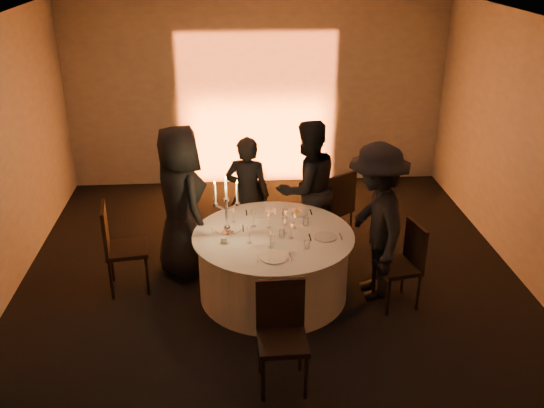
{
  "coord_description": "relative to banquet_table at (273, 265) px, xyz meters",
  "views": [
    {
      "loc": [
        -0.44,
        -5.96,
        3.83
      ],
      "look_at": [
        0.0,
        0.2,
        1.05
      ],
      "focal_mm": 40.0,
      "sensor_mm": 36.0,
      "label": 1
    }
  ],
  "objects": [
    {
      "name": "chair_right",
      "position": [
        1.43,
        -0.28,
        0.16
      ],
      "size": [
        0.51,
        0.51,
        0.97
      ],
      "rotation": [
        0.0,
        0.0,
        -1.35
      ],
      "color": "black",
      "rests_on": "floor"
    },
    {
      "name": "banquet_table",
      "position": [
        0.0,
        0.0,
        0.0
      ],
      "size": [
        1.8,
        1.8,
        0.77
      ],
      "color": "black",
      "rests_on": "floor"
    },
    {
      "name": "tumbler_a",
      "position": [
        0.39,
        0.21,
        0.43
      ],
      "size": [
        0.07,
        0.07,
        0.09
      ],
      "primitive_type": "cylinder",
      "color": "silver",
      "rests_on": "banquet_table"
    },
    {
      "name": "wine_glass_g",
      "position": [
        -0.05,
        -0.3,
        0.52
      ],
      "size": [
        0.07,
        0.07,
        0.19
      ],
      "color": "silver",
      "rests_on": "banquet_table"
    },
    {
      "name": "floor",
      "position": [
        0.0,
        0.0,
        -0.38
      ],
      "size": [
        7.0,
        7.0,
        0.0
      ],
      "primitive_type": "plane",
      "color": "black",
      "rests_on": "ground"
    },
    {
      "name": "plate_front",
      "position": [
        -0.03,
        -0.53,
        0.39
      ],
      "size": [
        0.36,
        0.29,
        0.01
      ],
      "color": "silver",
      "rests_on": "banquet_table"
    },
    {
      "name": "chair_back_right",
      "position": [
        0.89,
        1.13,
        0.21
      ],
      "size": [
        0.64,
        0.64,
        1.05
      ],
      "rotation": [
        0.0,
        0.0,
        -2.53
      ],
      "color": "black",
      "rests_on": "floor"
    },
    {
      "name": "plate_right",
      "position": [
        0.57,
        -0.11,
        0.39
      ],
      "size": [
        0.36,
        0.25,
        0.01
      ],
      "color": "silver",
      "rests_on": "banquet_table"
    },
    {
      "name": "guest_back_right",
      "position": [
        0.5,
        1.0,
        0.5
      ],
      "size": [
        1.07,
        0.99,
        1.77
      ],
      "primitive_type": "imported",
      "rotation": [
        0.0,
        0.0,
        -2.68
      ],
      "color": "black",
      "rests_on": "floor"
    },
    {
      "name": "wine_glass_c",
      "position": [
        0.16,
        0.24,
        0.52
      ],
      "size": [
        0.07,
        0.07,
        0.19
      ],
      "color": "silver",
      "rests_on": "banquet_table"
    },
    {
      "name": "tumbler_d",
      "position": [
        0.09,
        -0.08,
        0.43
      ],
      "size": [
        0.07,
        0.07,
        0.09
      ],
      "primitive_type": "cylinder",
      "color": "silver",
      "rests_on": "banquet_table"
    },
    {
      "name": "chair_back_left",
      "position": [
        -0.18,
        1.47,
        0.1
      ],
      "size": [
        0.42,
        0.42,
        0.87
      ],
      "rotation": [
        0.0,
        0.0,
        3.03
      ],
      "color": "black",
      "rests_on": "floor"
    },
    {
      "name": "chair_left",
      "position": [
        -1.75,
        0.24,
        0.22
      ],
      "size": [
        0.53,
        0.53,
        1.07
      ],
      "rotation": [
        0.0,
        0.0,
        1.72
      ],
      "color": "black",
      "rests_on": "floor"
    },
    {
      "name": "candelabra",
      "position": [
        -0.51,
        0.04,
        0.63
      ],
      "size": [
        0.3,
        0.14,
        0.71
      ],
      "color": "silver",
      "rests_on": "banquet_table"
    },
    {
      "name": "chair_front",
      "position": [
        -0.03,
        -1.47,
        0.19
      ],
      "size": [
        0.45,
        0.45,
        1.01
      ],
      "rotation": [
        0.0,
        0.0,
        0.02
      ],
      "color": "black",
      "rests_on": "floor"
    },
    {
      "name": "guest_left",
      "position": [
        -1.05,
        0.6,
        0.54
      ],
      "size": [
        0.96,
        1.08,
        1.86
      ],
      "primitive_type": "imported",
      "rotation": [
        0.0,
        0.0,
        2.09
      ],
      "color": "black",
      "rests_on": "floor"
    },
    {
      "name": "wine_glass_d",
      "position": [
        -0.27,
        -0.18,
        0.52
      ],
      "size": [
        0.07,
        0.07,
        0.19
      ],
      "color": "silver",
      "rests_on": "banquet_table"
    },
    {
      "name": "wine_glass_b",
      "position": [
        -0.2,
        0.21,
        0.52
      ],
      "size": [
        0.07,
        0.07,
        0.19
      ],
      "color": "silver",
      "rests_on": "banquet_table"
    },
    {
      "name": "uplighter_fixture",
      "position": [
        0.0,
        3.2,
        -0.33
      ],
      "size": [
        0.25,
        0.12,
        0.1
      ],
      "primitive_type": "cube",
      "color": "black",
      "rests_on": "floor"
    },
    {
      "name": "wine_glass_i",
      "position": [
        0.13,
        0.02,
        0.52
      ],
      "size": [
        0.07,
        0.07,
        0.19
      ],
      "color": "silver",
      "rests_on": "banquet_table"
    },
    {
      "name": "wine_glass_e",
      "position": [
        0.24,
        0.14,
        0.52
      ],
      "size": [
        0.07,
        0.07,
        0.19
      ],
      "color": "silver",
      "rests_on": "banquet_table"
    },
    {
      "name": "plate_back_right",
      "position": [
        0.32,
        0.54,
        0.4
      ],
      "size": [
        0.35,
        0.27,
        0.08
      ],
      "color": "silver",
      "rests_on": "banquet_table"
    },
    {
      "name": "guest_right",
      "position": [
        1.13,
        -0.06,
        0.52
      ],
      "size": [
        0.73,
        1.21,
        1.82
      ],
      "primitive_type": "imported",
      "rotation": [
        0.0,
        0.0,
        -1.52
      ],
      "color": "black",
      "rests_on": "floor"
    },
    {
      "name": "coffee_cup",
      "position": [
        -0.55,
        -0.16,
        0.42
      ],
      "size": [
        0.11,
        0.11,
        0.07
      ],
      "color": "silver",
      "rests_on": "banquet_table"
    },
    {
      "name": "wall_back",
      "position": [
        0.0,
        3.5,
        1.12
      ],
      "size": [
        7.0,
        0.0,
        7.0
      ],
      "primitive_type": "plane",
      "rotation": [
        1.57,
        0.0,
        0.0
      ],
      "color": "#A6A19A",
      "rests_on": "floor"
    },
    {
      "name": "plate_back_left",
      "position": [
        -0.11,
        0.57,
        0.39
      ],
      "size": [
        0.36,
        0.29,
        0.01
      ],
      "color": "silver",
      "rests_on": "banquet_table"
    },
    {
      "name": "ceiling",
      "position": [
        0.0,
        0.0,
        2.62
      ],
      "size": [
        7.0,
        7.0,
        0.0
      ],
      "primitive_type": "plane",
      "rotation": [
        3.14,
        0.0,
        0.0
      ],
      "color": "silver",
      "rests_on": "wall_back"
    },
    {
      "name": "tumbler_b",
      "position": [
        0.33,
        -0.35,
        0.43
      ],
      "size": [
        0.07,
        0.07,
        0.09
      ],
      "primitive_type": "cylinder",
      "color": "silver",
      "rests_on": "banquet_table"
    },
    {
      "name": "wine_glass_a",
      "position": [
        0.19,
        -0.11,
        0.52
      ],
      "size": [
        0.07,
        0.07,
        0.19
      ],
      "color": "silver",
      "rests_on": "banquet_table"
    },
    {
      "name": "wine_glass_h",
      "position": [
        -0.44,
        0.34,
        0.52
      ],
      "size": [
        0.07,
        0.07,
        0.19
      ],
      "color": "silver",
      "rests_on": "banquet_table"
    },
    {
      "name": "guest_back_left",
      "position": [
        -0.25,
        1.1,
        0.39
      ],
      "size": [
        0.64,
        0.49,
        1.56
      ],
      "primitive_type": "imported",
      "rotation": [
        0.0,
        0.0,
        2.92
      ],
      "color": "black",
      "rests_on": "floor"
    },
    {
      "name": "plate_left",
      "position": [
        -0.5,
        0.16,
        0.4
      ],
      "size": [
        0.36,
        0.29,
        0.08
      ],
      "color": "silver",
      "rests_on": "banquet_table"
    },
    {
      "name": "tumbler_c",
      "position": [
        -0.02,
        -0.21,
        0.43
      ],
      "size": [
        0.07,
        0.07,
        0.09
      ],
      "primitive_type": "cylinder",
      "color": "silver",
      "rests_on": "banquet_table"
    },
    {
      "name": "wine_glass_f",
      "position": [
        -0.04,
        0.17,
        0.52
      ],
      "size": [
        0.07,
        0.07,
        0.19
      ],
      "color": "silver",
      "rests_on": "banquet_table"
    }
  ]
}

